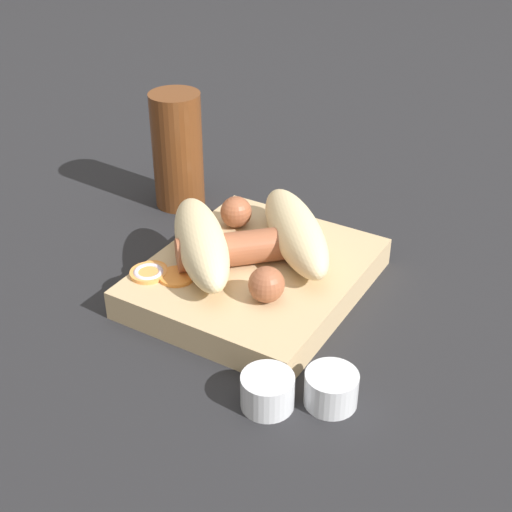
# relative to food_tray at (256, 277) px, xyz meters

# --- Properties ---
(ground_plane) EXTENTS (3.00, 3.00, 0.00)m
(ground_plane) POSITION_rel_food_tray_xyz_m (0.00, 0.00, -0.02)
(ground_plane) COLOR #232326
(food_tray) EXTENTS (0.23, 0.20, 0.03)m
(food_tray) POSITION_rel_food_tray_xyz_m (0.00, 0.00, 0.00)
(food_tray) COLOR tan
(food_tray) RESTS_ON ground_plane
(bread_roll) EXTENTS (0.22, 0.22, 0.05)m
(bread_roll) POSITION_rel_food_tray_xyz_m (-0.01, -0.01, 0.04)
(bread_roll) COLOR beige
(bread_roll) RESTS_ON food_tray
(sausage) EXTENTS (0.14, 0.13, 0.03)m
(sausage) POSITION_rel_food_tray_xyz_m (-0.00, -0.01, 0.03)
(sausage) COLOR #9E5638
(sausage) RESTS_ON food_tray
(pickled_veggies) EXTENTS (0.06, 0.07, 0.01)m
(pickled_veggies) POSITION_rel_food_tray_xyz_m (0.07, -0.07, 0.02)
(pickled_veggies) COLOR orange
(pickled_veggies) RESTS_ON food_tray
(condiment_cup_near) EXTENTS (0.04, 0.04, 0.03)m
(condiment_cup_near) POSITION_rel_food_tray_xyz_m (0.14, 0.09, -0.00)
(condiment_cup_near) COLOR silver
(condiment_cup_near) RESTS_ON ground_plane
(condiment_cup_far) EXTENTS (0.04, 0.04, 0.03)m
(condiment_cup_far) POSITION_rel_food_tray_xyz_m (0.11, 0.14, -0.00)
(condiment_cup_far) COLOR silver
(condiment_cup_far) RESTS_ON ground_plane
(drink_glass) EXTENTS (0.06, 0.06, 0.14)m
(drink_glass) POSITION_rel_food_tray_xyz_m (-0.11, -0.18, 0.05)
(drink_glass) COLOR brown
(drink_glass) RESTS_ON ground_plane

